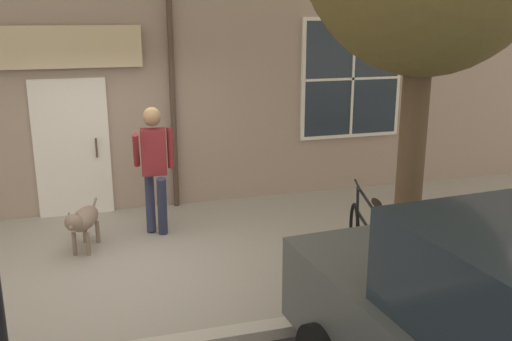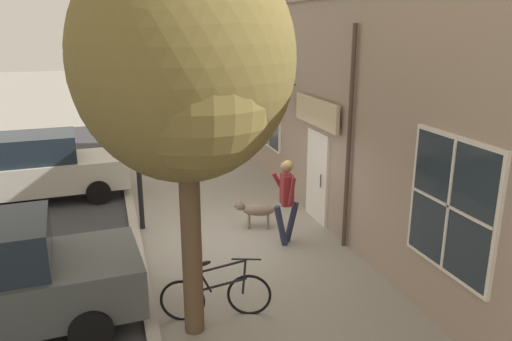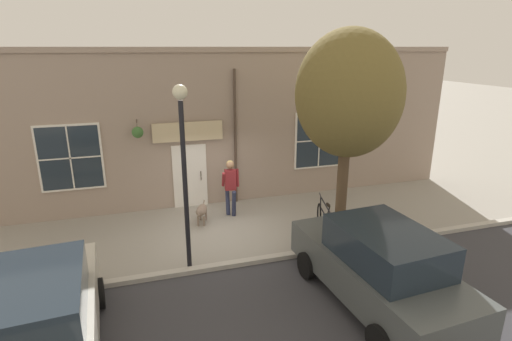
# 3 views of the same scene
# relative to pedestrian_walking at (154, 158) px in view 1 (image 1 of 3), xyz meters

# --- Properties ---
(ground_plane) EXTENTS (90.00, 90.00, 0.00)m
(ground_plane) POSITION_rel_pedestrian_walking_xyz_m (1.00, -0.48, -1.10)
(ground_plane) COLOR gray
(storefront_facade) EXTENTS (0.95, 18.00, 5.10)m
(storefront_facade) POSITION_rel_pedestrian_walking_xyz_m (-1.34, -0.50, 1.45)
(storefront_facade) COLOR gray
(storefront_facade) RESTS_ON ground_plane
(pedestrian_walking) EXTENTS (0.60, 0.58, 1.81)m
(pedestrian_walking) POSITION_rel_pedestrian_walking_xyz_m (0.00, 0.00, 0.00)
(pedestrian_walking) COLOR #282D47
(pedestrian_walking) RESTS_ON ground_plane
(dog_on_leash) EXTENTS (1.08, 0.49, 0.66)m
(dog_on_leash) POSITION_rel_pedestrian_walking_xyz_m (0.36, -0.99, -0.67)
(dog_on_leash) COLOR #7F6B5B
(dog_on_leash) RESTS_ON ground_plane
(leaning_bicycle) EXTENTS (1.71, 0.40, 1.00)m
(leaning_bicycle) POSITION_rel_pedestrian_walking_xyz_m (1.99, 2.27, -0.72)
(leaning_bicycle) COLOR black
(leaning_bicycle) RESTS_ON ground_plane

